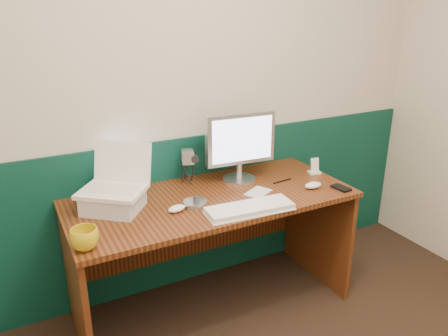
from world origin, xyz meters
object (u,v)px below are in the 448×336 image
monitor (239,147)px  mug (85,239)px  keyboard (250,209)px  desk (212,254)px  camcorder (188,167)px  laptop (110,169)px

monitor → mug: monitor is taller
keyboard → mug: (-0.83, 0.01, 0.04)m
desk → monitor: 0.66m
desk → mug: mug is taller
desk → mug: bearing=-161.2°
monitor → camcorder: bearing=163.6°
laptop → keyboard: (0.62, -0.34, -0.22)m
laptop → camcorder: laptop is taller
laptop → monitor: bearing=43.0°
desk → keyboard: keyboard is taller
camcorder → monitor: bearing=-2.5°
monitor → keyboard: 0.48m
mug → camcorder: bearing=35.5°
keyboard → laptop: bearing=155.9°
monitor → camcorder: size_ratio=2.19×
desk → keyboard: size_ratio=3.48×
desk → laptop: laptop is taller
monitor → keyboard: monitor is taller
mug → monitor: bearing=21.4°
monitor → keyboard: size_ratio=0.93×
desk → camcorder: bearing=98.4°
monitor → mug: (-0.99, -0.39, -0.17)m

